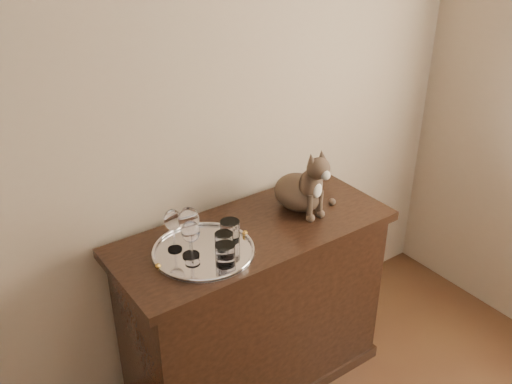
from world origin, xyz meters
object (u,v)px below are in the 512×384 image
Objects in this scene: wine_glass_c at (191,243)px; cat at (299,177)px; wine_glass_d at (189,232)px; tumbler_c at (230,231)px; wine_glass_a at (173,230)px; tumbler_a at (224,243)px; tumbler_b at (225,255)px; tray at (204,252)px; sideboard at (254,309)px.

wine_glass_c is 0.61m from cat.
wine_glass_d reaches higher than tumbler_c.
wine_glass_a is 0.20m from tumbler_a.
wine_glass_a is at bearing 140.93° from tumbler_a.
cat reaches higher than tumbler_b.
tray is at bearing -173.95° from cat.
wine_glass_a is 0.08m from wine_glass_d.
cat is (0.58, 0.06, 0.04)m from wine_glass_d.
wine_glass_a is (-0.09, 0.07, 0.09)m from tray.
tumbler_b reaches higher than tumbler_a.
tumbler_c is at bearing -170.51° from sideboard.
tumbler_b is at bearing -78.94° from tray.
sideboard is 0.50m from tray.
wine_glass_d reaches higher than wine_glass_c.
wine_glass_d is 2.47× the size of tumbler_b.
tumbler_a is (-0.19, -0.07, 0.47)m from sideboard.
wine_glass_c is at bearing -112.39° from wine_glass_d.
tumbler_c is (0.06, 0.05, 0.00)m from tumbler_a.
tumbler_a is 0.26× the size of cat.
tumbler_b is 0.54m from cat.
tray is 4.67× the size of tumbler_b.
tumbler_b is 0.97× the size of tumbler_c.
wine_glass_c is 0.05m from wine_glass_d.
tumbler_b is at bearing -160.59° from cat.
cat is (0.46, 0.11, 0.10)m from tumbler_a.
sideboard is at bearing -8.04° from wine_glass_a.
sideboard is at bearing 5.74° from tray.
tumbler_c reaches higher than tumbler_b.
wine_glass_a is 2.20× the size of tumbler_a.
sideboard is 0.64m from cat.
tray is 0.09m from tumbler_a.
tumbler_c is at bearing -18.49° from wine_glass_a.
wine_glass_d is 0.19m from tumbler_c.
wine_glass_c is (0.01, -0.12, 0.00)m from wine_glass_a.
tray is at bearing 143.51° from tumbler_a.
wine_glass_c is (-0.07, -0.04, 0.10)m from tray.
tray is (-0.26, -0.03, 0.43)m from sideboard.
wine_glass_c is (-0.33, -0.07, 0.52)m from sideboard.
tray is 2.24× the size of wine_glass_a.
tumbler_b is 0.28× the size of cat.
sideboard is 14.81× the size of tumbler_a.
wine_glass_c reaches higher than tray.
tumbler_a is (0.15, -0.12, -0.05)m from wine_glass_a.
tumbler_b is (0.10, -0.08, -0.05)m from wine_glass_c.
sideboard is at bearing 32.12° from tumbler_b.
cat reaches higher than tray.
tumbler_a is at bearing -167.22° from cat.
wine_glass_c reaches higher than wine_glass_a.
sideboard is 0.50m from tumbler_c.
wine_glass_c is at bearing -166.86° from tumbler_c.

